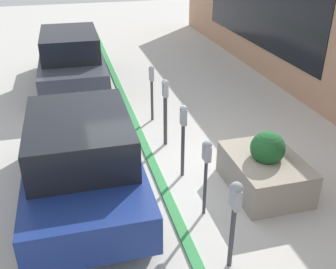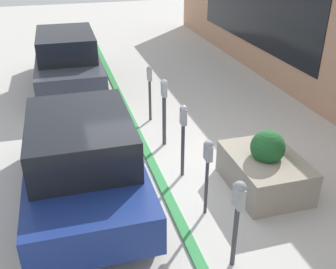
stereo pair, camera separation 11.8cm
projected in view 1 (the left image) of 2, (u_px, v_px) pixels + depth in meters
ground_plane at (162, 176)px, 7.21m from camera, size 40.00×40.00×0.00m
curb_strip at (158, 176)px, 7.18m from camera, size 24.50×0.16×0.04m
parking_meter_nearest at (235, 207)px, 4.85m from camera, size 0.20×0.17×1.34m
parking_meter_second at (206, 160)px, 5.82m from camera, size 0.17×0.15×1.31m
parking_meter_middle at (183, 129)px, 6.81m from camera, size 0.15×0.13×1.40m
parking_meter_fourth at (165, 103)px, 7.86m from camera, size 0.17×0.15×1.43m
parking_meter_farthest at (152, 84)px, 8.95m from camera, size 0.14×0.12×1.32m
planter_box at (265, 169)px, 6.71m from camera, size 1.55×1.15×1.09m
parked_car_middle at (82, 157)px, 6.23m from camera, size 3.94×1.79×1.56m
parked_car_rear at (71, 57)px, 11.07m from camera, size 4.48×1.77×1.57m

